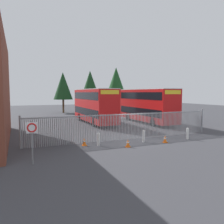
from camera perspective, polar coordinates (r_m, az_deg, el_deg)
ground_plane at (r=26.85m, az=-3.33°, el=-3.59°), size 100.00×100.00×0.00m
palisade_fence at (r=19.24m, az=3.61°, el=-3.40°), size 16.74×0.14×2.35m
double_decker_bus_near_gate at (r=30.19m, az=8.65°, el=1.92°), size 2.54×10.81×4.42m
double_decker_bus_behind_fence_left at (r=29.62m, az=-4.48°, el=1.91°), size 2.54×10.81×4.42m
bollard_near_left at (r=17.12m, az=-3.38°, el=-6.83°), size 0.20×0.20×0.95m
bollard_center_front at (r=18.49m, az=7.92°, el=-5.99°), size 0.20×0.20×0.95m
bollard_near_right at (r=20.44m, az=18.38°, el=-5.15°), size 0.20×0.20×0.95m
traffic_cone_by_gate at (r=17.24m, az=-6.97°, el=-7.41°), size 0.34×0.34×0.59m
traffic_cone_mid_forecourt at (r=18.60m, az=13.13°, el=-6.59°), size 0.34×0.34×0.59m
traffic_cone_near_kerb at (r=16.72m, az=4.02°, el=-7.77°), size 0.34×0.34×0.59m
speed_limit_sign_post at (r=13.14m, az=-19.39°, el=-4.90°), size 0.60×0.14×2.40m
tree_tall_back at (r=51.49m, az=1.02°, el=7.40°), size 4.70×4.70×9.59m
tree_short_side at (r=46.42m, az=-5.49°, el=6.63°), size 4.11×4.11×8.34m
tree_mid_row at (r=45.56m, az=-12.16°, el=6.40°), size 3.70×3.70×7.91m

